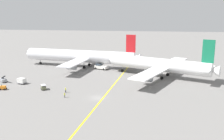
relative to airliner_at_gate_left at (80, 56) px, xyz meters
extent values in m
plane|color=slate|center=(18.33, -45.28, -5.30)|extent=(600.00, 600.00, 0.00)
cube|color=yellow|center=(20.82, -35.28, -5.29)|extent=(8.28, 119.78, 0.01)
cylinder|color=silver|center=(-0.43, 0.06, 0.08)|extent=(55.22, 12.86, 5.90)
cone|color=silver|center=(-28.85, 3.71, 0.08)|extent=(3.47, 5.74, 5.43)
cone|color=silver|center=(27.80, -3.58, 0.08)|extent=(4.17, 5.14, 4.72)
cube|color=silver|center=(2.30, -0.30, -0.80)|extent=(12.21, 46.35, 0.44)
cube|color=silver|center=(25.32, -3.26, 0.67)|extent=(4.83, 13.30, 0.28)
cube|color=red|center=(25.02, -3.22, 7.06)|extent=(4.41, 0.92, 8.07)
cylinder|color=#999EA3|center=(2.94, 12.58, -2.60)|extent=(4.50, 3.11, 2.60)
cylinder|color=#999EA3|center=(-0.34, -12.92, -2.60)|extent=(4.50, 3.11, 2.60)
cylinder|color=slate|center=(2.85, -3.80, -3.61)|extent=(0.28, 0.28, 2.07)
cylinder|color=black|center=(2.85, -3.80, -4.65)|extent=(1.36, 0.71, 1.30)
cylinder|color=slate|center=(3.72, 2.95, -3.61)|extent=(0.28, 0.28, 2.07)
cylinder|color=black|center=(3.72, 2.95, -4.65)|extent=(1.36, 0.71, 1.30)
cylinder|color=slate|center=(-22.21, 2.86, -3.61)|extent=(0.28, 0.28, 2.07)
cylinder|color=black|center=(-22.21, 2.86, -4.65)|extent=(1.36, 0.71, 1.30)
cylinder|color=white|center=(37.42, -14.58, -0.08)|extent=(41.35, 21.10, 5.35)
cone|color=white|center=(16.65, -6.05, -0.08)|extent=(4.46, 5.62, 4.92)
cone|color=white|center=(58.00, -23.03, -0.08)|extent=(4.96, 5.33, 4.28)
cube|color=white|center=(39.38, -15.39, -0.88)|extent=(24.75, 48.28, 0.44)
cube|color=white|center=(55.69, -22.08, 0.46)|extent=(7.90, 13.24, 0.28)
cube|color=#14724C|center=(55.41, -21.97, 6.91)|extent=(4.21, 2.00, 8.63)
cylinder|color=#999EA3|center=(43.73, -2.17, -2.68)|extent=(4.87, 4.00, 2.60)
cylinder|color=#999EA3|center=(33.19, -27.85, -2.68)|extent=(4.87, 4.00, 2.60)
cylinder|color=slate|center=(39.02, -18.91, -3.57)|extent=(0.28, 0.28, 2.16)
cylinder|color=black|center=(39.02, -18.91, -4.65)|extent=(1.41, 1.00, 1.30)
cylinder|color=slate|center=(41.60, -12.62, -3.57)|extent=(0.28, 0.28, 2.16)
cylinder|color=black|center=(41.60, -12.62, -4.65)|extent=(1.41, 1.00, 1.30)
cylinder|color=slate|center=(21.69, -8.12, -3.57)|extent=(0.28, 0.28, 2.16)
cylinder|color=black|center=(21.69, -8.12, -4.65)|extent=(1.41, 1.00, 1.30)
cube|color=white|center=(11.27, -3.89, -4.21)|extent=(6.85, 4.98, 1.28)
cube|color=#333D47|center=(10.00, -3.38, -3.12)|extent=(2.93, 2.97, 0.90)
cylinder|color=#4C4C51|center=(15.65, -5.63, -4.08)|extent=(3.05, 1.37, 0.20)
sphere|color=orange|center=(10.00, -3.38, -2.49)|extent=(0.24, 0.24, 0.24)
cylinder|color=black|center=(8.66, -4.39, -4.85)|extent=(0.95, 0.61, 0.90)
cylinder|color=black|center=(9.72, -1.72, -4.85)|extent=(0.95, 0.61, 0.90)
cylinder|color=black|center=(12.82, -6.05, -4.85)|extent=(0.95, 0.61, 0.90)
cylinder|color=black|center=(13.88, -3.38, -4.85)|extent=(0.95, 0.61, 0.90)
cube|color=#666B4C|center=(-2.04, -39.56, -4.50)|extent=(2.65, 3.00, 1.00)
cube|color=#B2B2B7|center=(-2.04, -39.56, -3.65)|extent=(2.78, 3.15, 0.12)
cylinder|color=black|center=(-3.03, -39.30, -5.00)|extent=(0.49, 0.61, 0.60)
cylinder|color=black|center=(-1.84, -38.55, -5.00)|extent=(0.49, 0.61, 0.60)
cylinder|color=black|center=(-2.24, -40.57, -5.00)|extent=(0.49, 0.61, 0.60)
cylinder|color=black|center=(-1.05, -39.83, -5.00)|extent=(0.49, 0.61, 0.60)
cube|color=slate|center=(-13.21, -33.80, -4.87)|extent=(3.68, 2.99, 0.25)
cube|color=silver|center=(-13.21, -33.80, -3.95)|extent=(3.24, 2.69, 1.60)
cylinder|color=black|center=(-12.29, -33.33, -5.00)|extent=(0.63, 0.36, 0.60)
cylinder|color=black|center=(-12.68, -34.68, -5.00)|extent=(0.63, 0.36, 0.60)
cylinder|color=black|center=(-13.74, -32.92, -5.00)|extent=(0.63, 0.36, 0.60)
cylinder|color=black|center=(-14.12, -34.27, -5.00)|extent=(0.63, 0.36, 0.60)
cube|color=orange|center=(-15.82, -41.92, -4.45)|extent=(1.92, 1.39, 1.10)
cylinder|color=black|center=(-16.36, -41.98, -3.65)|extent=(0.16, 0.16, 0.50)
cylinder|color=black|center=(-15.16, -41.14, -5.00)|extent=(0.62, 0.27, 0.60)
cylinder|color=black|center=(-15.00, -42.53, -5.00)|extent=(0.62, 0.27, 0.60)
cylinder|color=black|center=(-16.65, -41.30, -5.00)|extent=(0.62, 0.27, 0.60)
cylinder|color=black|center=(-16.49, -42.70, -5.00)|extent=(0.62, 0.27, 0.60)
cube|color=gray|center=(-21.70, -32.26, -4.55)|extent=(4.15, 4.04, 0.90)
cube|color=black|center=(-21.11, -32.81, -3.20)|extent=(3.57, 3.40, 1.83)
cylinder|color=black|center=(-20.67, -32.26, -5.00)|extent=(0.58, 0.56, 0.60)
cylinder|color=black|center=(-21.63, -33.29, -5.00)|extent=(0.58, 0.56, 0.60)
cylinder|color=black|center=(-21.77, -31.24, -5.00)|extent=(0.58, 0.56, 0.60)
cylinder|color=black|center=(-22.73, -32.26, -5.00)|extent=(0.58, 0.56, 0.60)
cylinder|color=#4C4C51|center=(8.15, -46.81, -4.87)|extent=(0.28, 0.28, 0.85)
cylinder|color=#D1E02D|center=(8.15, -46.81, -4.15)|extent=(0.36, 0.36, 0.60)
sphere|color=brown|center=(8.15, -46.81, -3.73)|extent=(0.23, 0.23, 0.23)
cylinder|color=#F24C19|center=(8.41, -46.97, -4.03)|extent=(0.05, 0.05, 0.40)
cylinder|color=black|center=(6.71, -41.64, -4.85)|extent=(0.28, 0.28, 0.89)
cylinder|color=#D1E02D|center=(6.71, -41.64, -4.09)|extent=(0.36, 0.36, 0.63)
sphere|color=tan|center=(6.71, -41.64, -3.65)|extent=(0.24, 0.24, 0.24)
camera|label=1|loc=(35.25, -121.46, 20.98)|focal=41.66mm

